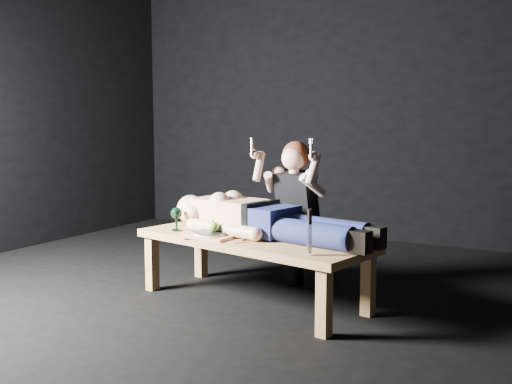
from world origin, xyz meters
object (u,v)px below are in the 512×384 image
lying_man (268,216)px  carving_knife (309,232)px  kneeling_woman (301,212)px  goblet (176,219)px  serving_tray (210,236)px  table (252,269)px

lying_man → carving_knife: lying_man is taller
kneeling_woman → goblet: (-0.71, -0.58, -0.02)m
lying_man → serving_tray: 0.41m
table → goblet: bearing=-162.4°
carving_knife → kneeling_woman: bearing=128.6°
table → lying_man: (0.07, 0.08, 0.36)m
kneeling_woman → carving_knife: 0.95m
carving_knife → goblet: bearing=178.4°
carving_knife → table: bearing=161.1°
kneeling_woman → serving_tray: (-0.37, -0.67, -0.10)m
goblet → carving_knife: (1.14, -0.27, 0.05)m
kneeling_woman → goblet: 0.92m
carving_knife → serving_tray: bearing=179.0°
table → kneeling_woman: size_ratio=1.49×
goblet → carving_knife: carving_knife is taller
table → kneeling_woman: kneeling_woman is taller
lying_man → carving_knife: bearing=-28.7°
kneeling_woman → goblet: bearing=-134.1°
table → goblet: size_ratio=9.84×
lying_man → goblet: (-0.65, -0.15, -0.05)m
serving_tray → lying_man: bearing=37.3°
serving_tray → goblet: goblet is taller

